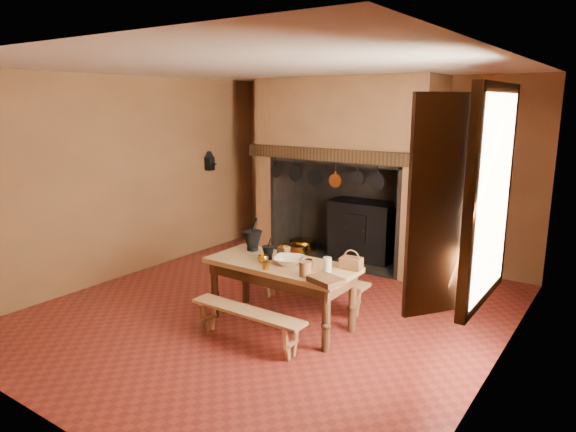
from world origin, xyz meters
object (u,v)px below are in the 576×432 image
object	(u,v)px
mixing_bowl	(289,261)
wicker_basket	(351,263)
iron_range	(363,230)
work_table	(281,272)
bench_front	(247,319)
coffee_grinder	(284,251)

from	to	relation	value
mixing_bowl	wicker_basket	xyz separation A→B (m)	(0.63, 0.24, 0.03)
iron_range	mixing_bowl	distance (m)	2.75
wicker_basket	work_table	bearing A→B (deg)	-168.19
mixing_bowl	bench_front	bearing A→B (deg)	-99.72
coffee_grinder	mixing_bowl	distance (m)	0.30
coffee_grinder	mixing_bowl	xyz separation A→B (m)	(0.22, -0.21, -0.02)
iron_range	coffee_grinder	xyz separation A→B (m)	(0.24, -2.49, 0.30)
bench_front	wicker_basket	world-z (taller)	wicker_basket
bench_front	mixing_bowl	distance (m)	0.77
bench_front	mixing_bowl	size ratio (longest dim) A/B	4.02
iron_range	work_table	world-z (taller)	iron_range
iron_range	work_table	size ratio (longest dim) A/B	0.96
work_table	bench_front	xyz separation A→B (m)	(0.00, -0.60, -0.33)
iron_range	coffee_grinder	bearing A→B (deg)	-84.60
bench_front	mixing_bowl	xyz separation A→B (m)	(0.10, 0.60, 0.48)
work_table	coffee_grinder	distance (m)	0.30
work_table	mixing_bowl	world-z (taller)	mixing_bowl
iron_range	wicker_basket	size ratio (longest dim) A/B	6.83
iron_range	bench_front	xyz separation A→B (m)	(0.35, -3.29, -0.20)
iron_range	wicker_basket	distance (m)	2.70
work_table	coffee_grinder	xyz separation A→B (m)	(-0.11, 0.21, 0.18)
iron_range	coffee_grinder	distance (m)	2.52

